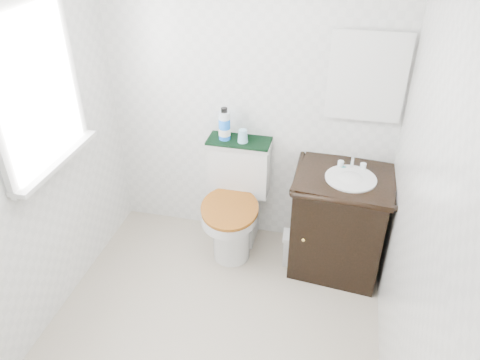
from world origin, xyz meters
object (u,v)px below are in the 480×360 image
at_px(vanity, 340,221).
at_px(trash_bin, 295,248).
at_px(toilet, 235,206).
at_px(mouthwash_bottle, 224,125).
at_px(cup, 243,136).

bearing_deg(vanity, trash_bin, -171.45).
height_order(toilet, vanity, vanity).
bearing_deg(toilet, vanity, -4.14).
bearing_deg(mouthwash_bottle, trash_bin, -20.37).
height_order(toilet, mouthwash_bottle, mouthwash_bottle).
height_order(toilet, trash_bin, toilet).
xyz_separation_m(toilet, trash_bin, (0.50, -0.11, -0.25)).
bearing_deg(trash_bin, vanity, 8.55).
bearing_deg(mouthwash_bottle, vanity, -10.93).
bearing_deg(toilet, cup, 71.84).
xyz_separation_m(vanity, mouthwash_bottle, (-0.93, 0.18, 0.60)).
relative_size(mouthwash_bottle, cup, 2.57).
xyz_separation_m(vanity, trash_bin, (-0.32, -0.05, -0.29)).
height_order(trash_bin, mouthwash_bottle, mouthwash_bottle).
relative_size(trash_bin, mouthwash_bottle, 1.10).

